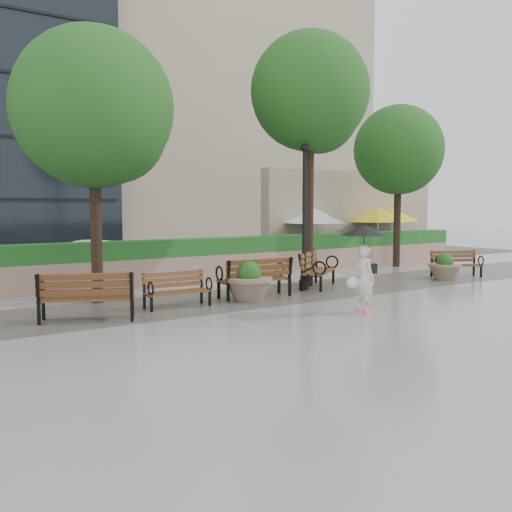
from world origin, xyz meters
TOP-DOWN VIEW (x-y plane):
  - ground at (0.00, 0.00)m, footprint 100.00×100.00m
  - cobble_strip at (0.00, 3.00)m, footprint 28.00×3.20m
  - hedge_wall at (0.00, 7.00)m, footprint 24.00×0.80m
  - cafe_wall at (9.50, 10.00)m, footprint 10.00×0.60m
  - cafe_hedge at (9.00, 7.80)m, footprint 8.00×0.50m
  - asphalt_street at (0.00, 11.00)m, footprint 40.00×7.00m
  - bldg_stone at (10.00, 23.00)m, footprint 18.00×10.00m
  - bench_0 at (-5.54, 2.25)m, footprint 2.06×1.47m
  - bench_1 at (-3.27, 2.61)m, footprint 1.59×0.68m
  - bench_2 at (-0.90, 2.83)m, footprint 2.00×0.93m
  - bench_3 at (1.70, 3.32)m, footprint 2.03×1.81m
  - bench_4 at (7.22, 2.58)m, footprint 1.76×1.28m
  - planter_left at (-1.27, 2.56)m, footprint 1.21×1.21m
  - planter_right at (6.34, 2.37)m, footprint 1.06×1.06m
  - lamppost at (1.01, 3.13)m, footprint 0.28×0.28m
  - tree_0 at (-4.43, 4.46)m, footprint 3.91×3.89m
  - tree_1 at (1.82, 3.81)m, footprint 3.57×3.49m
  - tree_2 at (8.34, 6.17)m, footprint 3.59×3.52m
  - patio_umb_white at (6.22, 8.81)m, footprint 2.50×2.50m
  - patio_umb_yellow_a at (9.72, 8.58)m, footprint 2.50×2.50m
  - patio_umb_yellow_b at (11.25, 9.17)m, footprint 2.50×2.50m
  - car_right at (-2.46, 9.81)m, footprint 3.94×2.10m
  - pedestrian at (-0.08, -0.32)m, footprint 1.08×1.08m

SIDE VIEW (x-z plane):
  - ground at x=0.00m, z-range 0.00..0.00m
  - asphalt_street at x=0.00m, z-range 0.00..0.00m
  - cobble_strip at x=0.00m, z-range 0.00..0.01m
  - bench_1 at x=-3.27m, z-range -0.17..0.67m
  - bench_4 at x=7.22m, z-range -0.18..0.70m
  - bench_0 at x=-5.54m, z-range -0.21..0.83m
  - bench_2 at x=-0.90m, z-range -0.21..0.83m
  - bench_3 at x=1.70m, z-range -0.21..0.84m
  - planter_right at x=6.34m, z-range -0.10..0.79m
  - planter_left at x=-1.27m, z-range -0.11..0.91m
  - cafe_hedge at x=9.00m, z-range 0.00..0.90m
  - car_right at x=-2.46m, z-range 0.00..1.23m
  - hedge_wall at x=0.00m, z-range -0.01..1.34m
  - pedestrian at x=-0.08m, z-range 0.22..2.19m
  - lamppost at x=1.01m, z-range -0.24..3.91m
  - patio_umb_white at x=6.22m, z-range 0.84..3.14m
  - patio_umb_yellow_a at x=9.72m, z-range 0.84..3.14m
  - patio_umb_yellow_b at x=11.25m, z-range 0.84..3.14m
  - cafe_wall at x=9.50m, z-range 0.00..4.00m
  - tree_2 at x=8.34m, z-range 1.30..7.67m
  - tree_0 at x=-4.43m, z-range 1.29..8.01m
  - tree_1 at x=1.82m, z-range 1.85..9.35m
  - bldg_stone at x=10.00m, z-range 0.00..20.00m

